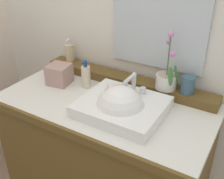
# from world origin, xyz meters

# --- Properties ---
(wall_back) EXTENTS (2.98, 0.20, 2.61)m
(wall_back) POSITION_xyz_m (0.00, 0.42, 1.30)
(wall_back) COLOR silver
(wall_back) RESTS_ON ground
(vanity_cabinet) EXTENTS (1.20, 0.64, 0.90)m
(vanity_cabinet) POSITION_xyz_m (0.00, -0.00, 0.45)
(vanity_cabinet) COLOR brown
(vanity_cabinet) RESTS_ON ground
(back_ledge) EXTENTS (1.13, 0.12, 0.05)m
(back_ledge) POSITION_xyz_m (0.00, 0.24, 0.92)
(back_ledge) COLOR brown
(back_ledge) RESTS_ON vanity_cabinet
(sink_basin) EXTENTS (0.43, 0.37, 0.28)m
(sink_basin) POSITION_xyz_m (0.13, -0.05, 0.92)
(sink_basin) COLOR white
(sink_basin) RESTS_ON vanity_cabinet
(soap_bar) EXTENTS (0.07, 0.04, 0.02)m
(soap_bar) POSITION_xyz_m (0.01, 0.06, 0.97)
(soap_bar) COLOR beige
(soap_bar) RESTS_ON sink_basin
(potted_plant) EXTENTS (0.13, 0.12, 0.33)m
(potted_plant) POSITION_xyz_m (0.26, 0.23, 1.02)
(potted_plant) COLOR silver
(potted_plant) RESTS_ON back_ledge
(soap_dispenser) EXTENTS (0.06, 0.06, 0.15)m
(soap_dispenser) POSITION_xyz_m (-0.45, 0.27, 1.01)
(soap_dispenser) COLOR beige
(soap_dispenser) RESTS_ON back_ledge
(tumbler_cup) EXTENTS (0.07, 0.07, 0.10)m
(tumbler_cup) POSITION_xyz_m (0.38, 0.23, 1.00)
(tumbler_cup) COLOR #375566
(tumbler_cup) RESTS_ON back_ledge
(lotion_bottle) EXTENTS (0.05, 0.06, 0.17)m
(lotion_bottle) POSITION_xyz_m (-0.19, 0.09, 0.97)
(lotion_bottle) COLOR beige
(lotion_bottle) RESTS_ON vanity_cabinet
(tissue_box) EXTENTS (0.15, 0.15, 0.12)m
(tissue_box) POSITION_xyz_m (-0.36, 0.05, 0.96)
(tissue_box) COLOR tan
(tissue_box) RESTS_ON vanity_cabinet
(mirror) EXTENTS (0.56, 0.02, 0.53)m
(mirror) POSITION_xyz_m (0.15, 0.31, 1.29)
(mirror) COLOR silver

